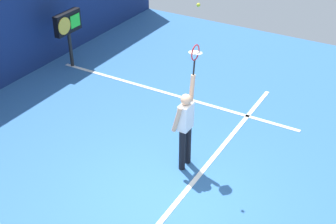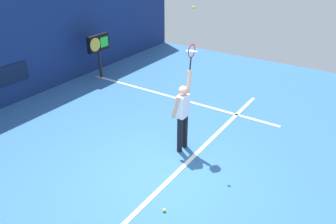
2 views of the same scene
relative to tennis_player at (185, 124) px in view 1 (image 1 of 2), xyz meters
The scene contains 7 objects.
ground_plane 1.55m from the tennis_player, 169.31° to the right, with size 18.00×18.00×0.00m, color #2D609E.
court_baseline 1.58m from the tennis_player, 160.15° to the right, with size 10.00×0.10×0.01m, color white.
court_sideline 3.19m from the tennis_player, 36.11° to the left, with size 0.10×7.00×0.01m, color white.
tennis_player is the anchor object (origin of this frame).
tennis_racket 1.42m from the tennis_player, ahead, with size 0.35×0.27×0.62m.
tennis_ball 2.39m from the tennis_player, 26.46° to the right, with size 0.07×0.07×0.07m, color #CCE033.
scoreboard_clock 5.64m from the tennis_player, 64.06° to the left, with size 0.96×0.20×1.64m.
Camera 1 is at (-5.69, -3.37, 6.06)m, focal length 50.13 mm.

